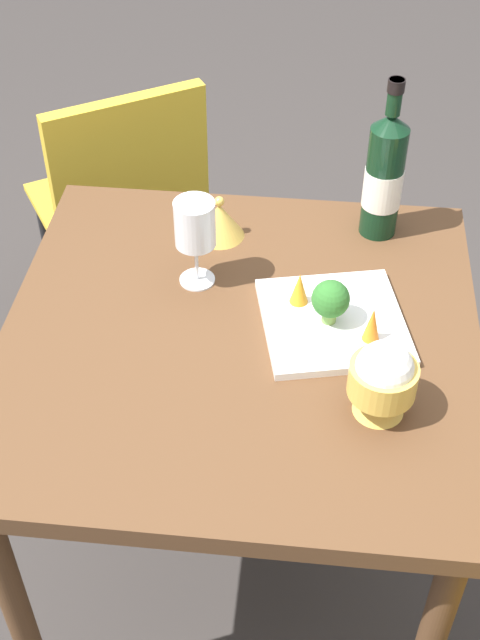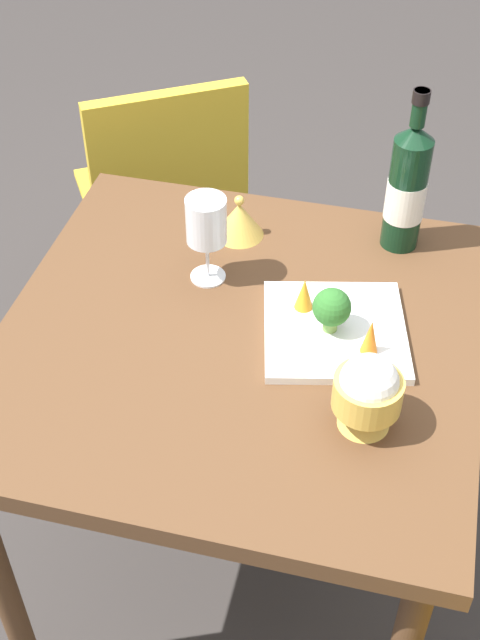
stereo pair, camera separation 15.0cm
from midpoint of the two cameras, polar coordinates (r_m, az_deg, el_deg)
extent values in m
plane|color=#383330|center=(2.11, 2.11, -15.97)|extent=(8.00, 8.00, 0.00)
cube|color=brown|center=(1.53, 2.80, -1.51)|extent=(0.86, 0.86, 0.04)
cylinder|color=brown|center=(1.70, -13.15, -17.08)|extent=(0.05, 0.05, 0.72)
cylinder|color=brown|center=(2.12, -5.27, -0.42)|extent=(0.05, 0.05, 0.72)
cylinder|color=brown|center=(2.05, 14.70, -3.77)|extent=(0.05, 0.05, 0.72)
cube|color=gold|center=(2.40, -3.78, 8.13)|extent=(0.55, 0.55, 0.02)
cube|color=gold|center=(2.14, -2.72, 10.17)|extent=(0.36, 0.25, 0.40)
cylinder|color=black|center=(2.64, -8.12, 5.38)|extent=(0.03, 0.03, 0.43)
cylinder|color=black|center=(2.70, -1.05, 6.81)|extent=(0.03, 0.03, 0.43)
cylinder|color=black|center=(2.38, -6.37, 0.69)|extent=(0.03, 0.03, 0.43)
cylinder|color=black|center=(2.45, 1.36, 2.38)|extent=(0.03, 0.03, 0.43)
cylinder|color=black|center=(1.69, 13.61, 8.13)|extent=(0.07, 0.07, 0.23)
cone|color=black|center=(1.62, 14.37, 11.97)|extent=(0.07, 0.07, 0.03)
cylinder|color=black|center=(1.60, 14.68, 13.50)|extent=(0.03, 0.03, 0.07)
cylinder|color=black|center=(1.59, 14.83, 14.22)|extent=(0.03, 0.03, 0.02)
cylinder|color=silver|center=(1.70, 13.54, 7.80)|extent=(0.08, 0.08, 0.08)
cylinder|color=white|center=(1.63, 0.47, 2.84)|extent=(0.07, 0.07, 0.00)
cylinder|color=white|center=(1.60, 0.48, 4.06)|extent=(0.01, 0.01, 0.08)
cylinder|color=white|center=(1.55, 0.49, 6.59)|extent=(0.08, 0.08, 0.09)
cone|color=gold|center=(1.38, 11.46, -6.38)|extent=(0.08, 0.08, 0.04)
cylinder|color=gold|center=(1.34, 11.75, -4.98)|extent=(0.11, 0.11, 0.05)
sphere|color=white|center=(1.33, 11.88, -4.32)|extent=(0.09, 0.09, 0.09)
cone|color=gold|center=(1.72, 2.46, 6.67)|extent=(0.10, 0.10, 0.07)
sphere|color=gold|center=(1.69, 2.51, 7.92)|extent=(0.02, 0.02, 0.02)
cube|color=white|center=(1.53, 9.18, -0.84)|extent=(0.30, 0.30, 0.02)
cylinder|color=#729E4C|center=(1.51, 8.92, -0.34)|extent=(0.03, 0.03, 0.03)
sphere|color=#2D6B28|center=(1.48, 9.07, 0.73)|extent=(0.07, 0.07, 0.07)
cone|color=orange|center=(1.53, 7.13, 1.65)|extent=(0.03, 0.03, 0.06)
cone|color=orange|center=(1.46, 11.66, -1.22)|extent=(0.03, 0.03, 0.07)
camera|label=1|loc=(0.07, -87.13, 2.64)|focal=47.67mm
camera|label=2|loc=(0.07, 92.87, -2.64)|focal=47.67mm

